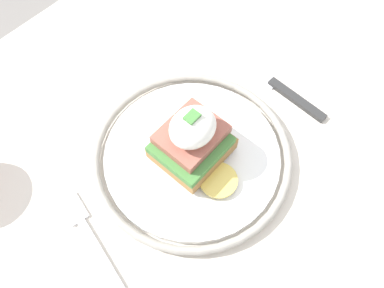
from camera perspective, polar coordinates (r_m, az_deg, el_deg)
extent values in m
plane|color=gray|center=(1.17, 0.75, -18.27)|extent=(6.00, 6.00, 0.00)
cube|color=beige|center=(0.48, 1.74, -2.68)|extent=(0.92, 0.71, 0.03)
cylinder|color=beige|center=(1.07, 3.03, 12.75)|extent=(0.06, 0.06, 0.71)
cylinder|color=white|center=(0.46, 0.00, -1.79)|extent=(0.22, 0.22, 0.01)
torus|color=gray|center=(0.46, 0.00, -1.50)|extent=(0.24, 0.24, 0.01)
cube|color=#9E703D|center=(0.44, 0.00, -0.62)|extent=(0.08, 0.07, 0.02)
cube|color=#427A38|center=(0.43, -0.16, -0.12)|extent=(0.08, 0.07, 0.01)
cube|color=#9E5647|center=(0.42, -0.12, 1.51)|extent=(0.07, 0.06, 0.01)
ellipsoid|color=white|center=(0.40, 0.10, 2.58)|extent=(0.06, 0.05, 0.04)
cylinder|color=#E5C656|center=(0.43, 4.06, -5.49)|extent=(0.04, 0.04, 0.00)
cube|color=#47843D|center=(0.38, 0.00, 4.19)|extent=(0.02, 0.01, 0.00)
cube|color=silver|center=(0.43, -12.81, -17.61)|extent=(0.04, 0.12, 0.00)
cube|color=silver|center=(0.46, -17.54, -9.38)|extent=(0.03, 0.04, 0.00)
cube|color=#2D2D2D|center=(0.52, 15.63, 6.56)|extent=(0.02, 0.09, 0.01)
cube|color=silver|center=(0.55, 8.15, 11.99)|extent=(0.02, 0.11, 0.00)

